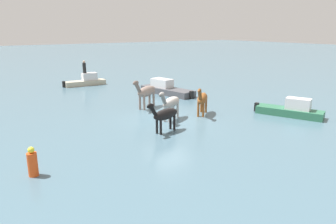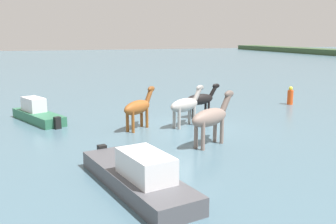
{
  "view_description": "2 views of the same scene",
  "coord_description": "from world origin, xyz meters",
  "px_view_note": "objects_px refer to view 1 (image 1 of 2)",
  "views": [
    {
      "loc": [
        -14.94,
        10.1,
        5.29
      ],
      "look_at": [
        -0.4,
        0.28,
        0.62
      ],
      "focal_mm": 33.76,
      "sensor_mm": 36.0,
      "label": 1
    },
    {
      "loc": [
        16.38,
        -6.75,
        4.3
      ],
      "look_at": [
        -0.46,
        -0.89,
        0.67
      ],
      "focal_mm": 40.58,
      "sensor_mm": 36.0,
      "label": 2
    }
  ],
  "objects_px": {
    "boat_tender_starboard": "(86,82)",
    "horse_rear_stallion": "(202,99)",
    "horse_lead": "(146,92)",
    "boat_launch_far": "(291,111)",
    "person_helmsman_aft": "(84,67)",
    "buoy_channel_marker": "(33,163)",
    "horse_pinto_flank": "(165,115)",
    "boat_motor_center": "(166,90)",
    "horse_dark_mare": "(171,103)"
  },
  "relations": [
    {
      "from": "boat_motor_center",
      "to": "boat_tender_starboard",
      "type": "bearing_deg",
      "value": 16.54
    },
    {
      "from": "horse_pinto_flank",
      "to": "horse_rear_stallion",
      "type": "distance_m",
      "value": 4.12
    },
    {
      "from": "boat_launch_far",
      "to": "person_helmsman_aft",
      "type": "height_order",
      "value": "person_helmsman_aft"
    },
    {
      "from": "horse_rear_stallion",
      "to": "buoy_channel_marker",
      "type": "relative_size",
      "value": 1.82
    },
    {
      "from": "horse_pinto_flank",
      "to": "boat_launch_far",
      "type": "distance_m",
      "value": 8.43
    },
    {
      "from": "horse_pinto_flank",
      "to": "buoy_channel_marker",
      "type": "height_order",
      "value": "horse_pinto_flank"
    },
    {
      "from": "boat_tender_starboard",
      "to": "horse_lead",
      "type": "bearing_deg",
      "value": -85.16
    },
    {
      "from": "horse_rear_stallion",
      "to": "boat_launch_far",
      "type": "xyz_separation_m",
      "value": [
        -3.28,
        -4.4,
        -0.73
      ]
    },
    {
      "from": "horse_rear_stallion",
      "to": "horse_pinto_flank",
      "type": "bearing_deg",
      "value": -18.91
    },
    {
      "from": "horse_rear_stallion",
      "to": "person_helmsman_aft",
      "type": "xyz_separation_m",
      "value": [
        14.42,
        2.36,
        0.67
      ]
    },
    {
      "from": "boat_tender_starboard",
      "to": "person_helmsman_aft",
      "type": "height_order",
      "value": "person_helmsman_aft"
    },
    {
      "from": "horse_rear_stallion",
      "to": "boat_launch_far",
      "type": "height_order",
      "value": "horse_rear_stallion"
    },
    {
      "from": "horse_rear_stallion",
      "to": "boat_motor_center",
      "type": "bearing_deg",
      "value": -145.81
    },
    {
      "from": "horse_pinto_flank",
      "to": "boat_motor_center",
      "type": "height_order",
      "value": "horse_pinto_flank"
    },
    {
      "from": "horse_pinto_flank",
      "to": "horse_lead",
      "type": "bearing_deg",
      "value": -123.01
    },
    {
      "from": "horse_pinto_flank",
      "to": "horse_lead",
      "type": "distance_m",
      "value": 5.34
    },
    {
      "from": "horse_dark_mare",
      "to": "boat_motor_center",
      "type": "distance_m",
      "value": 7.77
    },
    {
      "from": "boat_tender_starboard",
      "to": "horse_dark_mare",
      "type": "bearing_deg",
      "value": -86.54
    },
    {
      "from": "boat_launch_far",
      "to": "boat_tender_starboard",
      "type": "bearing_deg",
      "value": 177.39
    },
    {
      "from": "horse_lead",
      "to": "buoy_channel_marker",
      "type": "xyz_separation_m",
      "value": [
        -6.55,
        8.63,
        -0.63
      ]
    },
    {
      "from": "horse_pinto_flank",
      "to": "boat_tender_starboard",
      "type": "distance_m",
      "value": 16.04
    },
    {
      "from": "horse_rear_stallion",
      "to": "buoy_channel_marker",
      "type": "bearing_deg",
      "value": -24.72
    },
    {
      "from": "boat_motor_center",
      "to": "horse_rear_stallion",
      "type": "bearing_deg",
      "value": 153.21
    },
    {
      "from": "horse_dark_mare",
      "to": "boat_tender_starboard",
      "type": "xyz_separation_m",
      "value": [
        14.23,
        0.04,
        -0.73
      ]
    },
    {
      "from": "horse_dark_mare",
      "to": "boat_tender_starboard",
      "type": "relative_size",
      "value": 0.57
    },
    {
      "from": "horse_rear_stallion",
      "to": "boat_tender_starboard",
      "type": "relative_size",
      "value": 0.52
    },
    {
      "from": "horse_dark_mare",
      "to": "horse_pinto_flank",
      "type": "distance_m",
      "value": 2.32
    },
    {
      "from": "person_helmsman_aft",
      "to": "buoy_channel_marker",
      "type": "xyz_separation_m",
      "value": [
        -17.49,
        8.28,
        -1.2
      ]
    },
    {
      "from": "boat_tender_starboard",
      "to": "horse_rear_stallion",
      "type": "bearing_deg",
      "value": -77.6
    },
    {
      "from": "horse_pinto_flank",
      "to": "boat_tender_starboard",
      "type": "height_order",
      "value": "horse_pinto_flank"
    },
    {
      "from": "horse_lead",
      "to": "boat_tender_starboard",
      "type": "bearing_deg",
      "value": -116.87
    },
    {
      "from": "buoy_channel_marker",
      "to": "horse_lead",
      "type": "bearing_deg",
      "value": -52.81
    },
    {
      "from": "horse_rear_stallion",
      "to": "boat_motor_center",
      "type": "height_order",
      "value": "horse_rear_stallion"
    },
    {
      "from": "person_helmsman_aft",
      "to": "horse_lead",
      "type": "bearing_deg",
      "value": -178.19
    },
    {
      "from": "horse_lead",
      "to": "boat_tender_starboard",
      "type": "xyz_separation_m",
      "value": [
        10.93,
        0.29,
        -0.84
      ]
    },
    {
      "from": "buoy_channel_marker",
      "to": "horse_rear_stallion",
      "type": "bearing_deg",
      "value": -73.95
    },
    {
      "from": "horse_dark_mare",
      "to": "horse_rear_stallion",
      "type": "height_order",
      "value": "horse_rear_stallion"
    },
    {
      "from": "horse_lead",
      "to": "buoy_channel_marker",
      "type": "relative_size",
      "value": 2.22
    },
    {
      "from": "horse_dark_mare",
      "to": "boat_motor_center",
      "type": "bearing_deg",
      "value": -151.05
    },
    {
      "from": "person_helmsman_aft",
      "to": "buoy_channel_marker",
      "type": "height_order",
      "value": "person_helmsman_aft"
    },
    {
      "from": "horse_rear_stallion",
      "to": "buoy_channel_marker",
      "type": "distance_m",
      "value": 11.09
    },
    {
      "from": "boat_motor_center",
      "to": "buoy_channel_marker",
      "type": "height_order",
      "value": "boat_motor_center"
    },
    {
      "from": "boat_launch_far",
      "to": "person_helmsman_aft",
      "type": "distance_m",
      "value": 19.01
    },
    {
      "from": "boat_tender_starboard",
      "to": "person_helmsman_aft",
      "type": "distance_m",
      "value": 1.41
    },
    {
      "from": "boat_tender_starboard",
      "to": "boat_motor_center",
      "type": "xyz_separation_m",
      "value": [
        -7.66,
        -4.12,
        0.02
      ]
    },
    {
      "from": "horse_rear_stallion",
      "to": "horse_dark_mare",
      "type": "bearing_deg",
      "value": -45.4
    },
    {
      "from": "horse_pinto_flank",
      "to": "buoy_channel_marker",
      "type": "relative_size",
      "value": 1.95
    },
    {
      "from": "horse_rear_stallion",
      "to": "boat_launch_far",
      "type": "distance_m",
      "value": 5.54
    },
    {
      "from": "person_helmsman_aft",
      "to": "boat_motor_center",
      "type": "bearing_deg",
      "value": -151.43
    },
    {
      "from": "boat_motor_center",
      "to": "buoy_channel_marker",
      "type": "relative_size",
      "value": 4.67
    }
  ]
}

